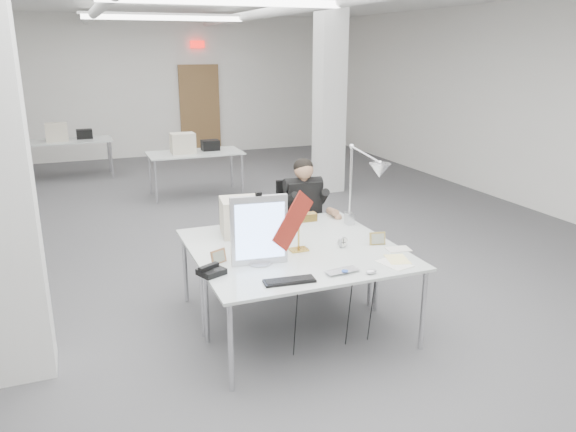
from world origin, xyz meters
name	(u,v)px	position (x,y,z in m)	size (l,w,h in m)	color
room_shell	(229,116)	(0.04, 0.13, 1.69)	(10.04, 14.04, 3.24)	#49494B
desk_main	(314,266)	(0.00, -2.50, 0.74)	(1.80, 0.90, 0.03)	silver
desk_second	(277,234)	(0.00, -1.60, 0.74)	(1.80, 0.90, 0.03)	silver
bg_desk_a	(195,153)	(0.20, 3.00, 0.74)	(1.60, 0.80, 0.03)	silver
bg_desk_b	(69,141)	(-1.80, 5.20, 0.74)	(1.60, 0.80, 0.03)	silver
office_chair	(302,231)	(0.54, -0.95, 0.51)	(0.50, 0.50, 1.02)	black
seated_person	(304,198)	(0.54, -1.00, 0.90)	(0.44, 0.55, 0.83)	black
monitor	(259,230)	(-0.42, -2.31, 1.05)	(0.47, 0.05, 0.59)	silver
pennant	(293,221)	(-0.13, -2.35, 1.11)	(0.48, 0.01, 0.20)	maroon
keyboard	(289,281)	(-0.33, -2.76, 0.76)	(0.40, 0.13, 0.02)	black
laptop	(345,273)	(0.14, -2.78, 0.77)	(0.28, 0.18, 0.02)	silver
mouse	(371,272)	(0.34, -2.85, 0.77)	(0.09, 0.06, 0.04)	silver
bankers_lamp	(299,231)	(0.01, -2.14, 0.94)	(0.32, 0.13, 0.37)	gold
desk_phone	(211,272)	(-0.85, -2.39, 0.78)	(0.19, 0.17, 0.05)	black
picture_frame_left	(218,256)	(-0.73, -2.18, 0.81)	(0.15, 0.01, 0.12)	#B0774C
picture_frame_right	(377,238)	(0.74, -2.26, 0.81)	(0.15, 0.01, 0.12)	#A78F48
desk_clock	(342,242)	(0.41, -2.20, 0.81)	(0.10, 0.10, 0.03)	#AEAFB3
paper_stack_a	(394,264)	(0.63, -2.73, 0.76)	(0.19, 0.28, 0.01)	white
paper_stack_b	(397,259)	(0.70, -2.66, 0.76)	(0.17, 0.24, 0.01)	#F6E893
paper_stack_c	(398,249)	(0.85, -2.44, 0.76)	(0.21, 0.15, 0.01)	silver
beige_monitor	(241,217)	(-0.33, -1.52, 0.93)	(0.37, 0.35, 0.35)	beige
architect_lamp	(363,186)	(0.79, -1.87, 1.21)	(0.24, 0.71, 0.91)	#B0B0B4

